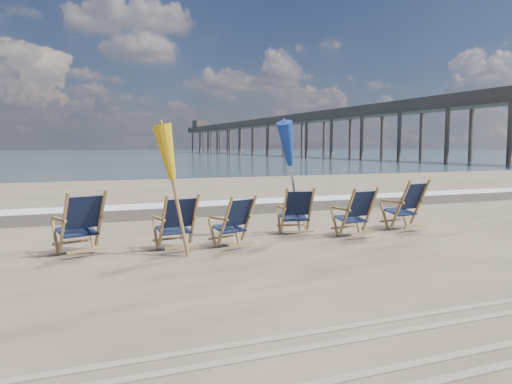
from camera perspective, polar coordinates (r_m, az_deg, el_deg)
ocean at (r=134.21m, az=-21.02°, el=4.17°), size 400.00×400.00×0.00m
surf_foam at (r=14.96m, az=-8.96°, el=-1.44°), size 200.00×1.40×0.01m
wet_sand_strip at (r=13.52m, az=-7.47°, el=-2.14°), size 200.00×2.60×0.00m
tire_tracks at (r=5.11m, az=22.73°, el=-14.89°), size 80.00×1.30×0.01m
beach_chair_0 at (r=8.43m, az=-17.33°, el=-3.22°), size 0.87×0.92×1.05m
beach_chair_1 at (r=8.39m, az=-7.09°, el=-3.34°), size 0.71×0.77×0.97m
beach_chair_2 at (r=8.63m, az=-0.82°, el=-3.23°), size 0.77×0.81×0.92m
beach_chair_3 at (r=9.77m, az=6.26°, el=-2.15°), size 0.72×0.78×0.95m
beach_chair_4 at (r=9.79m, az=12.94°, el=-2.18°), size 0.69×0.76×0.98m
beach_chair_5 at (r=10.92m, az=18.24°, el=-1.31°), size 0.82×0.89×1.07m
umbrella_yellow at (r=7.81m, az=-9.18°, el=3.86°), size 0.30×0.30×2.07m
umbrella_blue at (r=9.65m, az=4.30°, el=5.50°), size 0.30×0.30×2.31m
fishing_pier at (r=90.28m, az=4.94°, el=7.09°), size 4.40×140.00×9.30m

